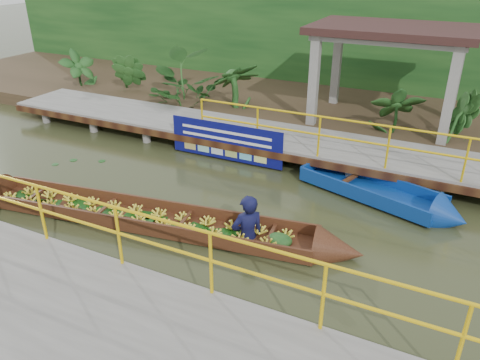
% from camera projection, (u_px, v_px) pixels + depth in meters
% --- Properties ---
extents(ground, '(80.00, 80.00, 0.00)m').
position_uv_depth(ground, '(185.00, 203.00, 10.36)').
color(ground, '#2C2F17').
rests_on(ground, ground).
extents(land_strip, '(30.00, 8.00, 0.45)m').
position_uv_depth(land_strip, '(299.00, 104.00, 16.31)').
color(land_strip, '#372A1B').
rests_on(land_strip, ground).
extents(far_dock, '(16.00, 2.06, 1.66)m').
position_uv_depth(far_dock, '(251.00, 135.00, 12.91)').
color(far_dock, slate).
rests_on(far_dock, ground).
extents(near_dock, '(18.00, 2.40, 1.73)m').
position_uv_depth(near_dock, '(83.00, 332.00, 6.44)').
color(near_dock, slate).
rests_on(near_dock, ground).
extents(pavilion, '(4.40, 3.00, 3.00)m').
position_uv_depth(pavilion, '(392.00, 40.00, 13.03)').
color(pavilion, slate).
rests_on(pavilion, ground).
extents(foliage_backdrop, '(30.00, 0.80, 4.00)m').
position_uv_depth(foliage_backdrop, '(324.00, 41.00, 17.55)').
color(foliage_backdrop, '#133C16').
rests_on(foliage_backdrop, ground).
extents(vendor_boat, '(8.88, 2.11, 2.18)m').
position_uv_depth(vendor_boat, '(163.00, 214.00, 9.39)').
color(vendor_boat, '#3D1D10').
rests_on(vendor_boat, ground).
extents(moored_blue_boat, '(3.87, 2.04, 0.90)m').
position_uv_depth(moored_blue_boat, '(408.00, 203.00, 10.03)').
color(moored_blue_boat, navy).
rests_on(moored_blue_boat, ground).
extents(blue_banner, '(3.20, 0.04, 1.00)m').
position_uv_depth(blue_banner, '(226.00, 141.00, 12.22)').
color(blue_banner, '#0B0D5E').
rests_on(blue_banner, ground).
extents(tropical_plants, '(14.27, 1.27, 1.59)m').
position_uv_depth(tropical_plants, '(225.00, 84.00, 14.78)').
color(tropical_plants, '#133C16').
rests_on(tropical_plants, ground).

